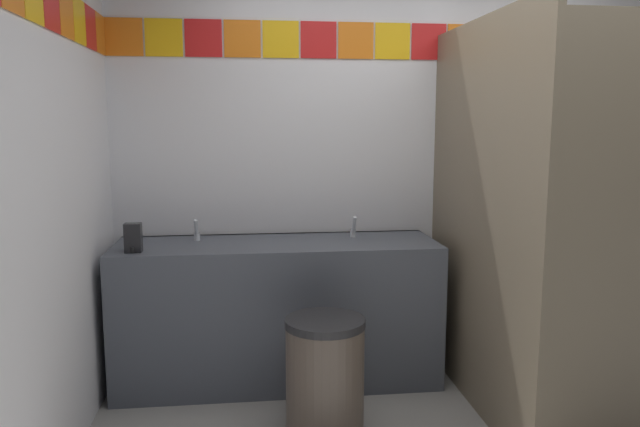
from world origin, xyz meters
TOP-DOWN VIEW (x-y plane):
  - wall_back at (0.00, 1.53)m, footprint 3.73×0.09m
  - wall_side at (-1.91, -0.00)m, footprint 0.09×2.97m
  - vanity_counter at (-0.87, 1.18)m, footprint 1.90×0.60m
  - faucet_left at (-1.34, 1.27)m, footprint 0.04×0.10m
  - faucet_right at (-0.39, 1.27)m, footprint 0.04×0.10m
  - soap_dispenser at (-1.66, 1.00)m, footprint 0.09×0.09m
  - stall_divider at (0.35, 0.46)m, footprint 0.92×1.53m
  - toilet at (0.67, 1.11)m, footprint 0.39×0.49m
  - trash_bin at (-0.67, 0.52)m, footprint 0.40×0.40m

SIDE VIEW (x-z plane):
  - trash_bin at x=-0.67m, z-range 0.00..0.59m
  - toilet at x=0.67m, z-range -0.07..0.67m
  - vanity_counter at x=-0.87m, z-range 0.01..0.86m
  - faucet_left at x=-1.34m, z-range 0.83..0.97m
  - faucet_right at x=-0.39m, z-range 0.83..0.97m
  - soap_dispenser at x=-1.66m, z-range 0.85..1.01m
  - stall_divider at x=0.35m, z-range 0.00..2.09m
  - wall_back at x=0.00m, z-range 0.01..2.69m
  - wall_side at x=-1.91m, z-range 0.01..2.69m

